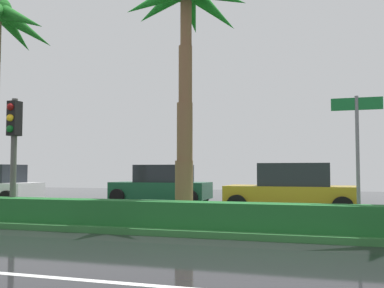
# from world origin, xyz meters

# --- Properties ---
(ground_plane) EXTENTS (90.00, 42.00, 0.10)m
(ground_plane) POSITION_xyz_m (0.00, 9.00, -0.05)
(ground_plane) COLOR black
(median_strip) EXTENTS (85.50, 4.00, 0.15)m
(median_strip) POSITION_xyz_m (0.00, 8.00, 0.07)
(median_strip) COLOR #2D6B33
(median_strip) RESTS_ON ground_plane
(median_hedge) EXTENTS (76.50, 0.70, 0.60)m
(median_hedge) POSITION_xyz_m (0.00, 6.60, 0.45)
(median_hedge) COLOR #1E6028
(median_hedge) RESTS_ON median_strip
(palm_tree_centre_left) EXTENTS (3.68, 3.67, 6.93)m
(palm_tree_centre_left) POSITION_xyz_m (-2.66, 8.20, 5.64)
(palm_tree_centre_left) COLOR brown
(palm_tree_centre_left) RESTS_ON median_strip
(traffic_signal_median_left) EXTENTS (0.28, 0.43, 3.31)m
(traffic_signal_median_left) POSITION_xyz_m (-7.18, 6.80, 2.43)
(traffic_signal_median_left) COLOR #4C4C47
(traffic_signal_median_left) RESTS_ON median_strip
(street_name_sign) EXTENTS (1.10, 0.08, 3.00)m
(street_name_sign) POSITION_xyz_m (1.70, 7.17, 2.08)
(street_name_sign) COLOR slate
(street_name_sign) RESTS_ON median_strip
(car_in_traffic_second) EXTENTS (4.30, 2.02, 1.72)m
(car_in_traffic_second) POSITION_xyz_m (-6.04, 15.08, 0.83)
(car_in_traffic_second) COLOR #195133
(car_in_traffic_second) RESTS_ON ground_plane
(car_in_traffic_third) EXTENTS (4.30, 2.02, 1.72)m
(car_in_traffic_third) POSITION_xyz_m (-0.16, 12.03, 0.83)
(car_in_traffic_third) COLOR #B28C1E
(car_in_traffic_third) RESTS_ON ground_plane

